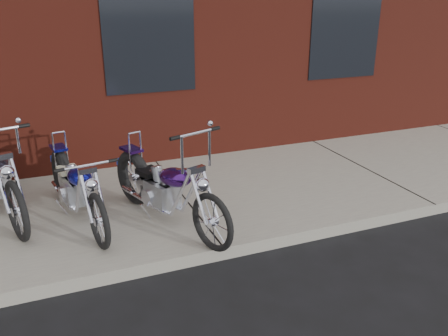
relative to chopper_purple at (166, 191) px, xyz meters
name	(u,v)px	position (x,y,z in m)	size (l,w,h in m)	color
ground	(224,260)	(0.41, -0.83, -0.56)	(120.00, 120.00, 0.00)	black
sidewalk	(183,201)	(0.41, 0.67, -0.49)	(22.00, 3.00, 0.15)	gray
chopper_purple	(166,191)	(0.00, 0.00, 0.00)	(0.89, 2.18, 1.28)	black
chopper_blue	(77,189)	(-0.97, 0.50, -0.02)	(0.61, 2.17, 0.95)	black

